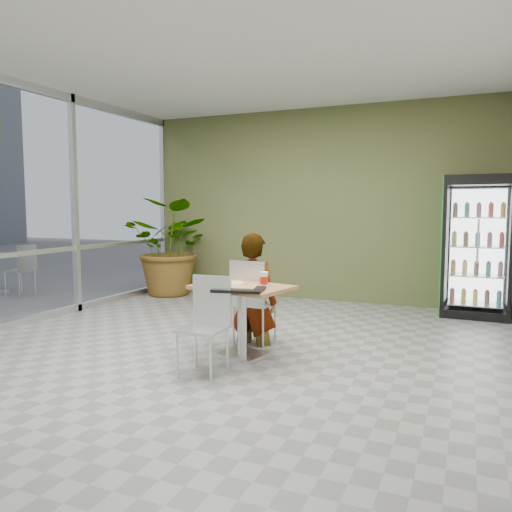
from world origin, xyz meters
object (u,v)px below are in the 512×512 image
object	(u,v)px
potted_plant	(173,247)
dining_table	(242,306)
cafeteria_tray	(239,289)
chair_far	(251,295)
seated_woman	(253,301)
soda_cup	(264,280)
chair_near	(207,316)
beverage_fridge	(477,247)

from	to	relation	value
potted_plant	dining_table	bearing A→B (deg)	-47.05
potted_plant	cafeteria_tray	bearing A→B (deg)	-48.83
chair_far	potted_plant	size ratio (longest dim) A/B	0.56
dining_table	potted_plant	distance (m)	3.99
cafeteria_tray	seated_woman	bearing A→B (deg)	104.51
seated_woman	dining_table	bearing A→B (deg)	102.50
cafeteria_tray	potted_plant	distance (m)	4.29
chair_far	soda_cup	distance (m)	0.63
chair_far	chair_near	xyz separation A→B (m)	(0.01, -1.04, -0.03)
cafeteria_tray	potted_plant	size ratio (longest dim) A/B	0.28
chair_near	soda_cup	distance (m)	0.73
cafeteria_tray	soda_cup	bearing A→B (deg)	69.12
chair_far	chair_near	world-z (taller)	chair_far
beverage_fridge	potted_plant	xyz separation A→B (m)	(-4.96, -0.20, -0.15)
dining_table	chair_far	bearing A→B (deg)	102.80
chair_near	soda_cup	size ratio (longest dim) A/B	5.97
dining_table	chair_near	xyz separation A→B (m)	(-0.10, -0.56, -0.01)
chair_far	cafeteria_tray	xyz separation A→B (m)	(0.22, -0.79, 0.20)
dining_table	beverage_fridge	world-z (taller)	beverage_fridge
chair_far	potted_plant	world-z (taller)	potted_plant
seated_woman	cafeteria_tray	bearing A→B (deg)	105.63
chair_near	cafeteria_tray	bearing A→B (deg)	48.69
chair_near	beverage_fridge	world-z (taller)	beverage_fridge
beverage_fridge	potted_plant	size ratio (longest dim) A/B	1.17
chair_far	seated_woman	bearing A→B (deg)	-91.09
seated_woman	potted_plant	bearing A→B (deg)	-41.35
soda_cup	potted_plant	bearing A→B (deg)	135.55
beverage_fridge	soda_cup	bearing A→B (deg)	-121.56
seated_woman	soda_cup	bearing A→B (deg)	125.21
chair_near	cafeteria_tray	distance (m)	0.40
chair_near	soda_cup	bearing A→B (deg)	58.97
potted_plant	beverage_fridge	bearing A→B (deg)	2.32
chair_far	beverage_fridge	world-z (taller)	beverage_fridge
soda_cup	cafeteria_tray	world-z (taller)	soda_cup
chair_far	beverage_fridge	size ratio (longest dim) A/B	0.48
dining_table	soda_cup	xyz separation A→B (m)	(0.24, 0.02, 0.29)
soda_cup	chair_near	bearing A→B (deg)	-120.26
seated_woman	chair_near	bearing A→B (deg)	91.46
dining_table	soda_cup	distance (m)	0.37
seated_woman	cafeteria_tray	world-z (taller)	seated_woman
seated_woman	beverage_fridge	bearing A→B (deg)	-131.23
potted_plant	seated_woman	bearing A→B (deg)	-42.46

